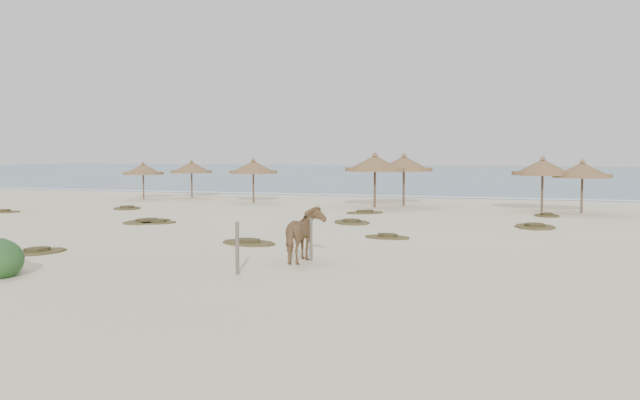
{
  "coord_description": "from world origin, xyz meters",
  "views": [
    {
      "loc": [
        11.26,
        -22.41,
        3.17
      ],
      "look_at": [
        2.26,
        5.0,
        1.16
      ],
      "focal_mm": 40.0,
      "sensor_mm": 36.0,
      "label": 1
    }
  ],
  "objects": [
    {
      "name": "ocean",
      "position": [
        0.0,
        75.0,
        0.0
      ],
      "size": [
        200.0,
        100.0,
        0.01
      ],
      "primitive_type": "cube",
      "color": "navy",
      "rests_on": "ground"
    },
    {
      "name": "horse",
      "position": [
        4.59,
        -3.5,
        0.78
      ],
      "size": [
        0.93,
        1.89,
        1.56
      ],
      "primitive_type": "imported",
      "rotation": [
        0.0,
        0.0,
        3.19
      ],
      "color": "#8A603E",
      "rests_on": "ground"
    },
    {
      "name": "palapa_3",
      "position": [
        1.85,
        16.04,
        2.41
      ],
      "size": [
        4.33,
        4.33,
        3.1
      ],
      "rotation": [
        0.0,
        0.0,
        -0.39
      ],
      "color": "brown",
      "rests_on": "ground"
    },
    {
      "name": "scrub_5",
      "position": [
        10.58,
        8.1,
        0.05
      ],
      "size": [
        2.0,
        2.74,
        0.16
      ],
      "rotation": [
        0.0,
        0.0,
        1.72
      ],
      "color": "brown",
      "rests_on": "ground"
    },
    {
      "name": "scrub_6",
      "position": [
        -10.71,
        10.93,
        0.05
      ],
      "size": [
        2.34,
        2.68,
        0.16
      ],
      "rotation": [
        0.0,
        0.0,
        2.05
      ],
      "color": "brown",
      "rests_on": "ground"
    },
    {
      "name": "scrub_1",
      "position": [
        -5.75,
        4.92,
        0.05
      ],
      "size": [
        1.97,
        2.78,
        0.16
      ],
      "rotation": [
        0.0,
        0.0,
        1.46
      ],
      "color": "brown",
      "rests_on": "ground"
    },
    {
      "name": "scrub_9",
      "position": [
        1.44,
        -0.3,
        0.05
      ],
      "size": [
        2.62,
        2.27,
        0.16
      ],
      "rotation": [
        0.0,
        0.0,
        2.69
      ],
      "color": "brown",
      "rests_on": "ground"
    },
    {
      "name": "foam_line",
      "position": [
        0.0,
        26.0,
        0.0
      ],
      "size": [
        70.0,
        0.6,
        0.01
      ],
      "primitive_type": "cube",
      "color": "white",
      "rests_on": "ground"
    },
    {
      "name": "scrub_4",
      "position": [
        5.59,
        2.7,
        0.05
      ],
      "size": [
        1.9,
        1.43,
        0.16
      ],
      "rotation": [
        0.0,
        0.0,
        2.95
      ],
      "color": "brown",
      "rests_on": "ground"
    },
    {
      "name": "scrub_11",
      "position": [
        -3.9,
        -4.34,
        0.05
      ],
      "size": [
        1.76,
        2.21,
        0.16
      ],
      "rotation": [
        0.0,
        0.0,
        1.28
      ],
      "color": "brown",
      "rests_on": "ground"
    },
    {
      "name": "scrub_7",
      "position": [
        2.26,
        12.29,
        0.05
      ],
      "size": [
        2.36,
        2.31,
        0.16
      ],
      "rotation": [
        0.0,
        0.0,
        0.73
      ],
      "color": "brown",
      "rests_on": "ground"
    },
    {
      "name": "palapa_6",
      "position": [
        12.65,
        15.86,
        2.14
      ],
      "size": [
        3.82,
        3.82,
        2.76
      ],
      "rotation": [
        0.0,
        0.0,
        0.37
      ],
      "color": "brown",
      "rests_on": "ground"
    },
    {
      "name": "fence_post_far",
      "position": [
        4.68,
        -3.18,
        0.62
      ],
      "size": [
        0.1,
        0.1,
        1.24
      ],
      "primitive_type": "cylinder",
      "rotation": [
        0.0,
        0.0,
        0.1
      ],
      "color": "#5E5747",
      "rests_on": "ground"
    },
    {
      "name": "palapa_5",
      "position": [
        10.73,
        16.07,
        2.26
      ],
      "size": [
        3.87,
        3.87,
        2.91
      ],
      "rotation": [
        0.0,
        0.0,
        0.29
      ],
      "color": "brown",
      "rests_on": "ground"
    },
    {
      "name": "ground",
      "position": [
        0.0,
        0.0,
        0.0
      ],
      "size": [
        160.0,
        160.0,
        0.0
      ],
      "primitive_type": "plane",
      "color": "beige",
      "rests_on": "ground"
    },
    {
      "name": "scrub_8",
      "position": [
        -15.42,
        6.95,
        0.05
      ],
      "size": [
        1.97,
        1.88,
        0.16
      ],
      "rotation": [
        0.0,
        0.0,
        0.67
      ],
      "color": "brown",
      "rests_on": "ground"
    },
    {
      "name": "palapa_1",
      "position": [
        -14.18,
        18.1,
        1.91
      ],
      "size": [
        3.22,
        3.22,
        2.46
      ],
      "rotation": [
        0.0,
        0.0,
        -0.27
      ],
      "color": "brown",
      "rests_on": "ground"
    },
    {
      "name": "fence_post_near",
      "position": [
        3.61,
        -5.89,
        0.68
      ],
      "size": [
        0.12,
        0.12,
        1.35
      ],
      "primitive_type": "cylinder",
      "rotation": [
        0.0,
        0.0,
        -0.2
      ],
      "color": "#5E5747",
      "rests_on": "ground"
    },
    {
      "name": "scrub_10",
      "position": [
        11.0,
        13.47,
        0.05
      ],
      "size": [
        1.35,
        1.92,
        0.16
      ],
      "rotation": [
        0.0,
        0.0,
        1.67
      ],
      "color": "brown",
      "rests_on": "ground"
    },
    {
      "name": "palapa_2",
      "position": [
        -6.08,
        17.42,
        2.11
      ],
      "size": [
        3.41,
        3.41,
        2.72
      ],
      "rotation": [
        0.0,
        0.0,
        0.19
      ],
      "color": "brown",
      "rests_on": "ground"
    },
    {
      "name": "scrub_3",
      "position": [
        2.91,
        7.45,
        0.05
      ],
      "size": [
        2.47,
        2.78,
        0.16
      ],
      "rotation": [
        0.0,
        0.0,
        2.09
      ],
      "color": "brown",
      "rests_on": "ground"
    },
    {
      "name": "palapa_0",
      "position": [
        -11.68,
        20.02,
        2.0
      ],
      "size": [
        3.59,
        3.59,
        2.58
      ],
      "rotation": [
        0.0,
        0.0,
        0.39
      ],
      "color": "brown",
      "rests_on": "ground"
    },
    {
      "name": "scrub_2",
      "position": [
        -5.02,
        4.67,
        0.05
      ],
      "size": [
        1.87,
        1.91,
        0.16
      ],
      "rotation": [
        0.0,
        0.0,
        0.83
      ],
      "color": "brown",
      "rests_on": "ground"
    },
    {
      "name": "palapa_4",
      "position": [
        3.13,
        17.72,
        2.37
      ],
      "size": [
        4.08,
        4.08,
        3.05
      ],
      "rotation": [
        0.0,
        0.0,
        0.3
      ],
      "color": "brown",
      "rests_on": "ground"
    }
  ]
}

